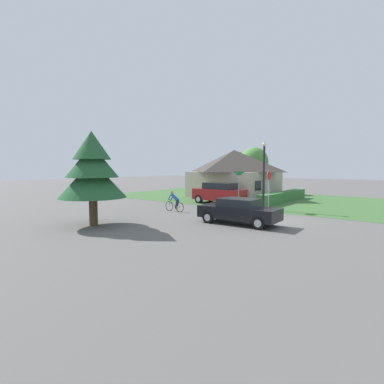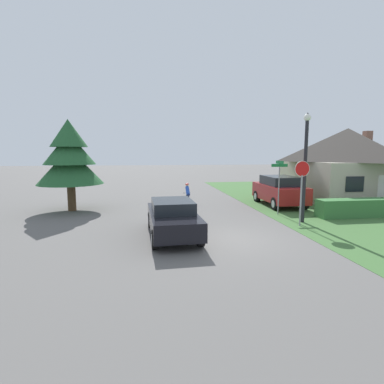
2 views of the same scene
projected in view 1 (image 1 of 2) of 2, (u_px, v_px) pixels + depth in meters
ground_plane at (265, 221)px, 17.95m from camera, size 140.00×140.00×0.00m
grass_verge_right at (277, 200)px, 29.31m from camera, size 16.00×36.00×0.01m
cottage_house at (234, 173)px, 31.92m from camera, size 7.76×8.89×5.03m
hedge_row at (283, 197)px, 27.89m from camera, size 9.35×0.90×0.94m
sedan_left_lane at (239, 211)px, 16.88m from camera, size 1.98×4.59×1.45m
cyclist at (175, 202)px, 21.74m from camera, size 0.44×1.74×1.49m
parked_suv_right at (219, 193)px, 26.22m from camera, size 2.11×4.55×1.86m
stop_sign at (269, 183)px, 21.88m from camera, size 0.70×0.07×2.95m
street_lamp at (264, 170)px, 22.56m from camera, size 0.33×0.33×5.14m
street_name_sign at (239, 183)px, 23.54m from camera, size 0.90×0.90×2.89m
conifer_tall_near at (92, 169)px, 16.31m from camera, size 3.63×3.63×5.17m
deciduous_tree_right at (254, 162)px, 37.24m from camera, size 3.50×3.50×5.67m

